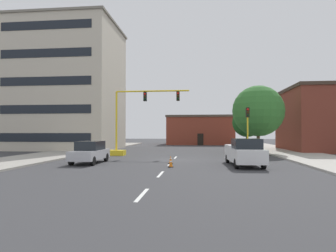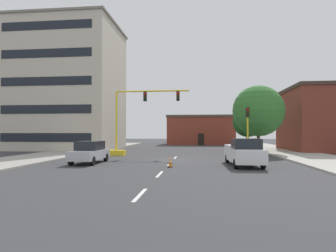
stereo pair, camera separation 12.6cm
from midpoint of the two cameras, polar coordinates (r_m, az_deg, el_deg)
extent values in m
plane|color=#38383A|center=(25.29, 0.90, -6.80)|extent=(160.00, 160.00, 0.00)
cube|color=#9E998E|center=(36.45, -18.60, -4.91)|extent=(6.00, 56.00, 0.14)
cube|color=#B2ADA3|center=(34.82, 23.92, -5.05)|extent=(6.00, 56.00, 0.14)
cube|color=silver|center=(11.56, -5.51, -13.46)|extent=(0.16, 2.40, 0.01)
cube|color=silver|center=(16.90, -1.72, -9.56)|extent=(0.16, 2.40, 0.01)
cube|color=silver|center=(22.32, 0.21, -7.53)|extent=(0.16, 2.40, 0.01)
cube|color=silver|center=(27.77, 1.37, -6.29)|extent=(0.16, 2.40, 0.01)
cube|color=beige|center=(44.86, -19.64, 7.11)|extent=(14.73, 11.76, 17.80)
cube|color=slate|center=(47.02, -19.56, 18.09)|extent=(15.13, 12.16, 0.30)
cube|color=black|center=(39.16, -23.47, -2.11)|extent=(12.08, 0.06, 1.10)
cube|color=black|center=(39.26, -23.43, 3.09)|extent=(12.08, 0.06, 1.10)
cube|color=black|center=(39.68, -23.38, 8.22)|extent=(12.08, 0.06, 1.10)
cube|color=black|center=(40.41, -23.34, 13.21)|extent=(12.08, 0.06, 1.10)
cube|color=black|center=(41.44, -23.29, 17.99)|extent=(12.08, 0.06, 1.10)
cube|color=brown|center=(58.81, 6.37, -1.02)|extent=(12.90, 9.94, 5.32)
cube|color=#4C4238|center=(58.89, 6.36, 1.77)|extent=(13.20, 10.24, 0.40)
cube|color=black|center=(53.83, 6.40, -2.66)|extent=(1.10, 0.06, 2.20)
cube|color=brown|center=(42.42, 29.49, 0.86)|extent=(10.87, 10.90, 7.76)
cube|color=#3D2D23|center=(42.75, 29.43, 6.33)|extent=(11.17, 11.20, 0.40)
cube|color=yellow|center=(30.82, -10.37, -5.26)|extent=(1.80, 1.20, 0.55)
cylinder|color=yellow|center=(30.76, -10.34, 1.02)|extent=(0.20, 0.20, 6.20)
cylinder|color=yellow|center=(30.19, -3.25, 6.96)|extent=(7.69, 0.16, 0.16)
cube|color=black|center=(30.25, -4.70, 5.84)|extent=(0.32, 0.36, 0.95)
sphere|color=red|center=(30.10, -4.77, 6.41)|extent=(0.20, 0.20, 0.20)
sphere|color=#38280A|center=(30.06, -4.77, 5.88)|extent=(0.20, 0.20, 0.20)
sphere|color=black|center=(30.03, -4.77, 5.35)|extent=(0.20, 0.20, 0.20)
cube|color=black|center=(29.80, 1.89, 5.95)|extent=(0.32, 0.36, 0.95)
sphere|color=red|center=(29.65, 1.86, 6.52)|extent=(0.20, 0.20, 0.20)
sphere|color=#38280A|center=(29.61, 1.86, 5.98)|extent=(0.20, 0.20, 0.20)
sphere|color=black|center=(29.58, 1.86, 5.44)|extent=(0.20, 0.20, 0.20)
cylinder|color=yellow|center=(28.18, 15.47, -1.29)|extent=(0.14, 0.14, 4.80)
cube|color=black|center=(28.24, 15.44, 2.62)|extent=(0.32, 0.36, 0.95)
sphere|color=red|center=(28.07, 15.50, 3.20)|extent=(0.20, 0.20, 0.20)
sphere|color=#38280A|center=(28.05, 15.51, 2.63)|extent=(0.20, 0.20, 0.20)
sphere|color=black|center=(28.03, 15.51, 2.06)|extent=(0.20, 0.20, 0.20)
cylinder|color=brown|center=(43.83, 15.41, -2.90)|extent=(0.36, 0.36, 2.27)
sphere|color=#1E511E|center=(43.83, 15.39, 0.70)|extent=(4.33, 4.33, 4.33)
cylinder|color=brown|center=(33.83, 17.43, -3.05)|extent=(0.36, 0.36, 2.69)
sphere|color=#33702D|center=(33.89, 17.39, 2.87)|extent=(5.74, 5.74, 5.74)
cube|color=white|center=(21.72, 14.71, -5.51)|extent=(2.31, 5.51, 0.95)
cube|color=#1E2328|center=(20.80, 15.21, -3.43)|extent=(1.94, 1.90, 0.70)
cube|color=white|center=(22.85, 14.08, -3.91)|extent=(2.16, 2.92, 0.16)
cylinder|color=black|center=(20.20, 18.32, -7.17)|extent=(0.26, 0.69, 0.68)
cylinder|color=black|center=(19.80, 13.26, -7.33)|extent=(0.26, 0.69, 0.68)
cylinder|color=black|center=(23.74, 15.92, -6.29)|extent=(0.26, 0.69, 0.68)
cylinder|color=black|center=(23.40, 11.60, -6.39)|extent=(0.26, 0.69, 0.68)
cube|color=#B7B7BC|center=(23.48, -15.44, -5.49)|extent=(1.88, 4.51, 0.70)
cube|color=#1E2328|center=(23.53, -15.35, -3.78)|extent=(1.71, 2.31, 0.70)
cylinder|color=black|center=(25.23, -15.94, -5.99)|extent=(0.22, 0.68, 0.68)
cylinder|color=black|center=(24.67, -12.36, -6.11)|extent=(0.22, 0.68, 0.68)
cylinder|color=black|center=(22.42, -18.85, -6.57)|extent=(0.22, 0.68, 0.68)
cylinder|color=black|center=(21.79, -14.87, -6.75)|extent=(0.22, 0.68, 0.68)
cube|color=black|center=(22.42, 0.36, -7.46)|extent=(0.36, 0.36, 0.04)
cone|color=orange|center=(22.39, 0.36, -6.67)|extent=(0.28, 0.28, 0.58)
cylinder|color=white|center=(22.38, 0.36, -6.49)|extent=(0.19, 0.19, 0.08)
cube|color=black|center=(20.21, 0.39, -8.14)|extent=(0.36, 0.36, 0.04)
cone|color=orange|center=(20.18, 0.39, -7.27)|extent=(0.28, 0.28, 0.58)
cylinder|color=white|center=(20.17, 0.39, -7.07)|extent=(0.19, 0.19, 0.08)
camera|label=1|loc=(0.06, -90.12, 0.00)|focal=30.61mm
camera|label=2|loc=(0.06, 89.88, 0.00)|focal=30.61mm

